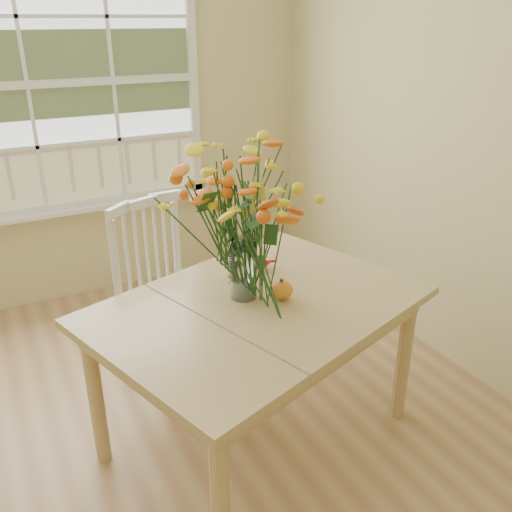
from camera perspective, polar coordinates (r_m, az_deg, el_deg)
wall_back at (r=3.96m, az=-22.55°, el=13.47°), size 4.00×0.02×2.70m
window at (r=3.90m, az=-22.92°, el=15.99°), size 2.42×0.12×1.74m
dining_table at (r=2.50m, az=0.21°, el=-6.73°), size 1.68×1.42×0.77m
windsor_chair at (r=3.06m, az=-9.93°, el=-3.08°), size 0.61×0.60×1.04m
flower_vase at (r=2.33m, az=-1.43°, el=4.78°), size 0.58×0.58×0.69m
pumpkin at (r=2.46m, az=2.69°, el=-3.66°), size 0.11×0.11×0.08m
turkey_figurine at (r=2.51m, az=-1.62°, el=-3.02°), size 0.09×0.07×0.11m
dark_gourd at (r=2.75m, az=0.28°, el=-0.72°), size 0.12×0.08×0.07m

